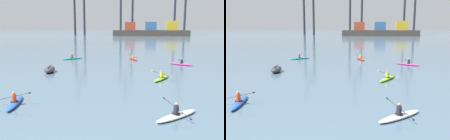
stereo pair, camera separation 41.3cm
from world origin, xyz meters
TOP-DOWN VIEW (x-y plane):
  - container_barge at (12.11, 125.09)m, footprint 39.94×8.37m
  - gantry_crane_west at (-28.10, 132.21)m, footprint 6.72×17.46m
  - gantry_crane_west_mid at (-1.33, 137.54)m, footprint 8.06×20.81m
  - gantry_crane_east_mid at (29.07, 136.94)m, footprint 6.94×15.96m
  - capsized_dinghy at (-7.21, 19.84)m, footprint 1.41×2.72m
  - kayak_teal at (-7.34, 31.11)m, footprint 3.21×2.29m
  - kayak_lime at (5.19, 17.05)m, footprint 2.15×3.27m
  - kayak_blue at (-5.67, 8.30)m, footprint 2.22×3.45m
  - kayak_magenta at (8.92, 26.57)m, footprint 3.21×2.30m
  - kayak_white at (4.88, 6.80)m, footprint 2.96×2.68m
  - kayak_red at (2.37, 31.45)m, footprint 2.05×3.39m

SIDE VIEW (x-z plane):
  - kayak_lime at x=5.19m, z-range -0.30..0.65m
  - kayak_blue at x=-5.67m, z-range -0.30..0.65m
  - kayak_magenta at x=8.92m, z-range -0.30..0.65m
  - kayak_white at x=4.88m, z-range -0.35..0.70m
  - kayak_red at x=2.37m, z-range -0.36..0.71m
  - kayak_teal at x=-7.34m, z-range -0.30..0.65m
  - capsized_dinghy at x=-7.21m, z-range -0.03..0.73m
  - container_barge at x=12.11m, z-range -1.30..6.62m
  - gantry_crane_east_mid at x=29.07m, z-range -1.13..35.31m
  - gantry_crane_west at x=-28.10m, z-range -0.16..35.81m
  - gantry_crane_west_mid at x=-1.33m, z-range 0.52..37.08m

